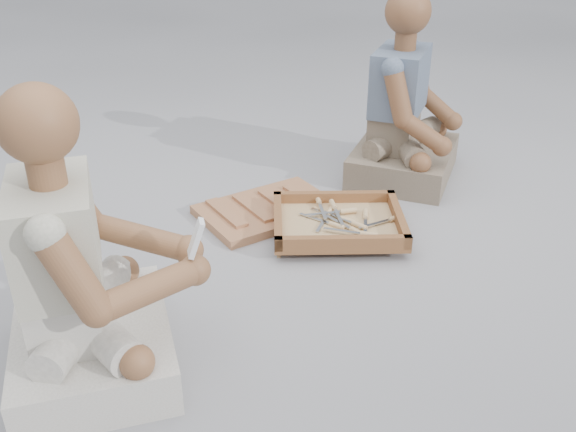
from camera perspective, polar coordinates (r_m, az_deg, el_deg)
name	(u,v)px	position (r m, az deg, el deg)	size (l,w,h in m)	color
ground	(308,308)	(2.26, 1.83, -8.15)	(60.00, 60.00, 0.00)	#9E9EA3
carved_panel	(268,210)	(2.85, -1.83, 0.54)	(0.58, 0.39, 0.04)	#905B37
tool_tray	(338,223)	(2.67, 4.48, -0.61)	(0.65, 0.59, 0.07)	brown
chisel_0	(333,224)	(2.64, 3.98, -0.74)	(0.13, 0.20, 0.02)	silver
chisel_1	(343,211)	(2.73, 4.94, 0.42)	(0.22, 0.06, 0.02)	silver
chisel_2	(355,224)	(2.65, 5.98, -0.70)	(0.11, 0.21, 0.02)	silver
chisel_3	(353,230)	(2.60, 5.83, -1.25)	(0.08, 0.22, 0.02)	silver
chisel_4	(319,202)	(2.79, 2.75, 1.29)	(0.08, 0.22, 0.02)	silver
chisel_5	(392,219)	(2.70, 9.23, -0.26)	(0.22, 0.04, 0.02)	silver
chisel_6	(334,207)	(2.75, 4.12, 0.80)	(0.07, 0.22, 0.02)	silver
chisel_7	(328,214)	(2.72, 3.58, 0.17)	(0.16, 0.17, 0.02)	silver
chisel_8	(364,234)	(2.56, 6.74, -1.59)	(0.18, 0.16, 0.02)	silver
chisel_9	(344,219)	(2.69, 4.96, -0.27)	(0.12, 0.20, 0.02)	silver
chisel_10	(365,216)	(2.71, 6.90, -0.04)	(0.12, 0.20, 0.02)	silver
wood_chip_0	(333,215)	(2.85, 4.05, 0.05)	(0.02, 0.01, 0.00)	tan
wood_chip_1	(333,212)	(2.88, 4.00, 0.39)	(0.02, 0.01, 0.00)	tan
wood_chip_2	(401,215)	(2.90, 10.01, 0.13)	(0.02, 0.01, 0.00)	tan
wood_chip_3	(279,256)	(2.54, -0.83, -3.60)	(0.02, 0.01, 0.00)	tan
wood_chip_4	(293,249)	(2.59, 0.44, -2.97)	(0.02, 0.01, 0.00)	tan
wood_chip_5	(357,232)	(2.73, 6.13, -1.39)	(0.02, 0.01, 0.00)	tan
wood_chip_6	(376,233)	(2.73, 7.85, -1.48)	(0.02, 0.01, 0.00)	tan
wood_chip_7	(279,248)	(2.60, -0.80, -2.82)	(0.02, 0.01, 0.00)	tan
wood_chip_8	(362,216)	(2.85, 6.55, -0.03)	(0.02, 0.01, 0.00)	tan
wood_chip_9	(262,223)	(2.79, -2.30, -0.59)	(0.02, 0.01, 0.00)	tan
wood_chip_10	(383,202)	(2.99, 8.47, 1.23)	(0.02, 0.01, 0.00)	tan
wood_chip_11	(314,221)	(2.80, 2.35, -0.47)	(0.02, 0.01, 0.00)	tan
craftsman	(81,283)	(1.94, -17.91, -5.70)	(0.62, 0.62, 0.89)	silver
companion	(404,118)	(3.19, 10.31, 8.60)	(0.73, 0.73, 0.90)	#82715D
mobile_phone	(196,238)	(1.83, -8.18, -1.97)	(0.06, 0.06, 0.11)	white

